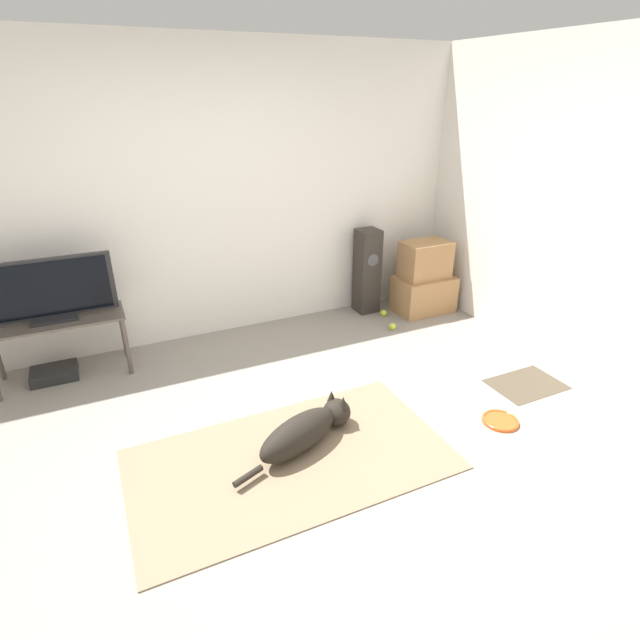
{
  "coord_description": "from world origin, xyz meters",
  "views": [
    {
      "loc": [
        -0.85,
        -2.29,
        2.15
      ],
      "look_at": [
        0.69,
        1.0,
        0.45
      ],
      "focal_mm": 28.0,
      "sensor_mm": 36.0,
      "label": 1
    }
  ],
  "objects_px": {
    "tv": "(48,291)",
    "game_console": "(54,373)",
    "frisbee": "(500,421)",
    "cardboard_box_upper": "(425,260)",
    "tv_stand": "(57,328)",
    "dog": "(306,430)",
    "cardboard_box_lower": "(423,294)",
    "tennis_ball_by_boxes": "(392,326)",
    "floor_speaker": "(367,271)",
    "tennis_ball_near_speaker": "(384,313)"
  },
  "relations": [
    {
      "from": "dog",
      "to": "cardboard_box_upper",
      "type": "bearing_deg",
      "value": 37.24
    },
    {
      "from": "cardboard_box_lower",
      "to": "tennis_ball_by_boxes",
      "type": "xyz_separation_m",
      "value": [
        -0.54,
        -0.26,
        -0.15
      ]
    },
    {
      "from": "frisbee",
      "to": "game_console",
      "type": "height_order",
      "value": "game_console"
    },
    {
      "from": "cardboard_box_upper",
      "to": "tv_stand",
      "type": "height_order",
      "value": "cardboard_box_upper"
    },
    {
      "from": "cardboard_box_lower",
      "to": "tv",
      "type": "bearing_deg",
      "value": 177.84
    },
    {
      "from": "tv_stand",
      "to": "game_console",
      "type": "height_order",
      "value": "tv_stand"
    },
    {
      "from": "tv_stand",
      "to": "tennis_ball_near_speaker",
      "type": "relative_size",
      "value": 15.17
    },
    {
      "from": "tv_stand",
      "to": "tv",
      "type": "bearing_deg",
      "value": 90.0
    },
    {
      "from": "frisbee",
      "to": "tennis_ball_near_speaker",
      "type": "relative_size",
      "value": 3.83
    },
    {
      "from": "dog",
      "to": "game_console",
      "type": "height_order",
      "value": "dog"
    },
    {
      "from": "cardboard_box_lower",
      "to": "tennis_ball_by_boxes",
      "type": "relative_size",
      "value": 9.02
    },
    {
      "from": "cardboard_box_upper",
      "to": "tv",
      "type": "distance_m",
      "value": 3.41
    },
    {
      "from": "dog",
      "to": "floor_speaker",
      "type": "relative_size",
      "value": 1.07
    },
    {
      "from": "dog",
      "to": "tv",
      "type": "relative_size",
      "value": 0.98
    },
    {
      "from": "dog",
      "to": "cardboard_box_lower",
      "type": "relative_size",
      "value": 1.56
    },
    {
      "from": "tv_stand",
      "to": "game_console",
      "type": "xyz_separation_m",
      "value": [
        -0.1,
        0.01,
        -0.4
      ]
    },
    {
      "from": "floor_speaker",
      "to": "tv",
      "type": "xyz_separation_m",
      "value": [
        -2.87,
        -0.13,
        0.32
      ]
    },
    {
      "from": "frisbee",
      "to": "tv",
      "type": "bearing_deg",
      "value": 144.27
    },
    {
      "from": "tv_stand",
      "to": "tv",
      "type": "distance_m",
      "value": 0.31
    },
    {
      "from": "dog",
      "to": "cardboard_box_upper",
      "type": "height_order",
      "value": "cardboard_box_upper"
    },
    {
      "from": "cardboard_box_lower",
      "to": "tv_stand",
      "type": "xyz_separation_m",
      "value": [
        -3.42,
        0.13,
        0.25
      ]
    },
    {
      "from": "tv",
      "to": "tv_stand",
      "type": "bearing_deg",
      "value": -90.0
    },
    {
      "from": "dog",
      "to": "cardboard_box_lower",
      "type": "height_order",
      "value": "cardboard_box_lower"
    },
    {
      "from": "frisbee",
      "to": "tv",
      "type": "height_order",
      "value": "tv"
    },
    {
      "from": "frisbee",
      "to": "tv",
      "type": "relative_size",
      "value": 0.27
    },
    {
      "from": "floor_speaker",
      "to": "tv_stand",
      "type": "xyz_separation_m",
      "value": [
        -2.87,
        -0.13,
        0.0
      ]
    },
    {
      "from": "dog",
      "to": "tennis_ball_near_speaker",
      "type": "relative_size",
      "value": 14.11
    },
    {
      "from": "frisbee",
      "to": "tv_stand",
      "type": "height_order",
      "value": "tv_stand"
    },
    {
      "from": "cardboard_box_upper",
      "to": "tennis_ball_by_boxes",
      "type": "distance_m",
      "value": 0.79
    },
    {
      "from": "tennis_ball_near_speaker",
      "to": "tv_stand",
      "type": "bearing_deg",
      "value": 178.56
    },
    {
      "from": "tv",
      "to": "game_console",
      "type": "distance_m",
      "value": 0.72
    },
    {
      "from": "cardboard_box_lower",
      "to": "tv_stand",
      "type": "bearing_deg",
      "value": 177.89
    },
    {
      "from": "dog",
      "to": "tv",
      "type": "xyz_separation_m",
      "value": [
        -1.41,
        1.64,
        0.62
      ]
    },
    {
      "from": "tennis_ball_by_boxes",
      "to": "game_console",
      "type": "xyz_separation_m",
      "value": [
        -2.98,
        0.4,
        0.01
      ]
    },
    {
      "from": "cardboard_box_upper",
      "to": "tv_stand",
      "type": "xyz_separation_m",
      "value": [
        -3.4,
        0.12,
        -0.12
      ]
    },
    {
      "from": "frisbee",
      "to": "game_console",
      "type": "bearing_deg",
      "value": 145.11
    },
    {
      "from": "cardboard_box_upper",
      "to": "tv",
      "type": "xyz_separation_m",
      "value": [
        -3.4,
        0.12,
        0.19
      ]
    },
    {
      "from": "tv",
      "to": "game_console",
      "type": "xyz_separation_m",
      "value": [
        -0.1,
        0.01,
        -0.71
      ]
    },
    {
      "from": "cardboard_box_lower",
      "to": "tv_stand",
      "type": "distance_m",
      "value": 3.43
    },
    {
      "from": "frisbee",
      "to": "cardboard_box_lower",
      "type": "height_order",
      "value": "cardboard_box_lower"
    },
    {
      "from": "dog",
      "to": "floor_speaker",
      "type": "bearing_deg",
      "value": 50.4
    },
    {
      "from": "tennis_ball_by_boxes",
      "to": "cardboard_box_lower",
      "type": "bearing_deg",
      "value": 25.9
    },
    {
      "from": "cardboard_box_lower",
      "to": "floor_speaker",
      "type": "distance_m",
      "value": 0.65
    },
    {
      "from": "cardboard_box_lower",
      "to": "cardboard_box_upper",
      "type": "relative_size",
      "value": 1.25
    },
    {
      "from": "cardboard_box_lower",
      "to": "frisbee",
      "type": "bearing_deg",
      "value": -109.56
    },
    {
      "from": "floor_speaker",
      "to": "tennis_ball_by_boxes",
      "type": "bearing_deg",
      "value": -89.58
    },
    {
      "from": "dog",
      "to": "cardboard_box_upper",
      "type": "xyz_separation_m",
      "value": [
        1.99,
        1.51,
        0.43
      ]
    },
    {
      "from": "dog",
      "to": "floor_speaker",
      "type": "height_order",
      "value": "floor_speaker"
    },
    {
      "from": "cardboard_box_upper",
      "to": "tv_stand",
      "type": "relative_size",
      "value": 0.48
    },
    {
      "from": "dog",
      "to": "tv_stand",
      "type": "height_order",
      "value": "tv_stand"
    }
  ]
}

